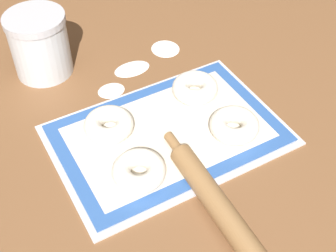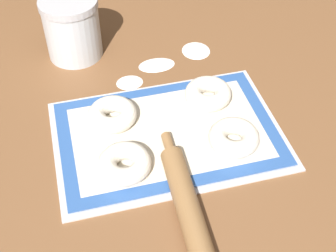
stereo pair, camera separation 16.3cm
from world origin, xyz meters
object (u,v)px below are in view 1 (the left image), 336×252
(bagel_back_left, at_px, (109,125))
(flour_canister, at_px, (40,44))
(bagel_back_right, at_px, (195,88))
(rolling_pin, at_px, (228,219))
(bagel_front_left, at_px, (139,171))
(baking_tray, at_px, (168,135))
(bagel_front_right, at_px, (234,125))

(bagel_back_left, bearing_deg, flour_canister, 99.69)
(bagel_back_right, xyz_separation_m, flour_canister, (-0.25, 0.25, 0.04))
(rolling_pin, bearing_deg, flour_canister, 103.03)
(bagel_front_left, xyz_separation_m, bagel_back_left, (0.00, 0.13, 0.00))
(flour_canister, bearing_deg, bagel_back_left, -80.31)
(baking_tray, height_order, flour_canister, flour_canister)
(bagel_back_left, height_order, bagel_back_right, same)
(flour_canister, height_order, rolling_pin, flour_canister)
(bagel_back_right, bearing_deg, bagel_front_left, -145.21)
(flour_canister, bearing_deg, bagel_front_right, -56.02)
(flour_canister, relative_size, rolling_pin, 0.34)
(bagel_front_right, xyz_separation_m, bagel_back_right, (-0.01, 0.13, 0.00))
(baking_tray, bearing_deg, bagel_back_left, 148.88)
(flour_canister, bearing_deg, bagel_back_right, -45.00)
(bagel_front_left, height_order, rolling_pin, bagel_front_left)
(baking_tray, xyz_separation_m, flour_canister, (-0.14, 0.32, 0.07))
(bagel_front_left, xyz_separation_m, flour_canister, (-0.04, 0.39, 0.04))
(bagel_front_left, relative_size, flour_canister, 0.68)
(bagel_back_left, height_order, rolling_pin, bagel_back_left)
(bagel_back_right, height_order, flour_canister, flour_canister)
(bagel_front_left, relative_size, bagel_back_left, 1.00)
(baking_tray, height_order, bagel_back_left, bagel_back_left)
(bagel_back_right, relative_size, rolling_pin, 0.23)
(baking_tray, relative_size, flour_canister, 3.12)
(flour_canister, distance_m, rolling_pin, 0.57)
(baking_tray, height_order, rolling_pin, rolling_pin)
(bagel_back_right, xyz_separation_m, rolling_pin, (-0.12, -0.30, -0.01))
(bagel_back_left, distance_m, rolling_pin, 0.30)
(bagel_front_right, height_order, flour_canister, flour_canister)
(baking_tray, bearing_deg, bagel_back_right, 33.80)
(bagel_back_left, bearing_deg, rolling_pin, -74.04)
(bagel_front_left, distance_m, flour_canister, 0.40)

